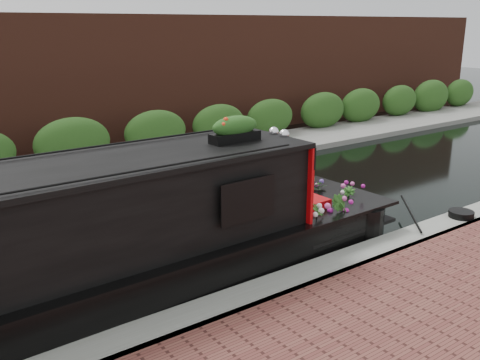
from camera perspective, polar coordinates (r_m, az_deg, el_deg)
ground at (r=10.27m, az=-7.12°, el=-5.01°), size 80.00×80.00×0.00m
near_bank_coping at (r=7.81m, az=5.16°, el=-12.17°), size 40.00×0.60×0.50m
far_bank_path at (r=13.92m, az=-15.65°, el=0.23°), size 40.00×2.40×0.34m
far_hedge at (r=14.74m, az=-16.92°, el=1.01°), size 40.00×1.10×2.80m
far_brick_wall at (r=16.68m, az=-19.39°, el=2.53°), size 40.00×1.00×8.00m
narrowboat at (r=7.20m, az=-20.21°, el=-8.86°), size 11.15×2.17×2.62m
rope_fender at (r=10.48m, az=12.64°, el=-4.01°), size 0.29×0.35×0.29m
coiled_mooring_rope at (r=10.79m, az=22.53°, el=-3.37°), size 0.46×0.46×0.12m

